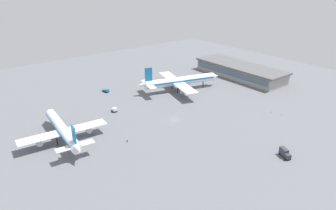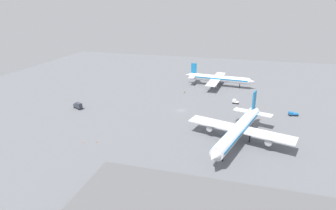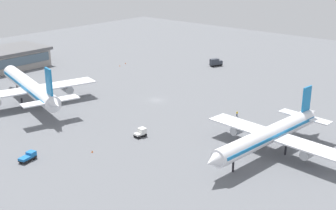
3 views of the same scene
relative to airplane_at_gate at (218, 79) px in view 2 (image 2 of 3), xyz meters
name	(u,v)px [view 2 (image 2 of 3)]	position (x,y,z in m)	size (l,w,h in m)	color
ground	(181,110)	(-13.46, -49.61, -5.04)	(288.00, 288.00, 0.00)	slate
airplane_at_gate	(218,79)	(0.00, 0.00, 0.00)	(45.59, 36.69, 13.87)	white
airplane_taxiing	(239,129)	(16.41, -77.84, 0.81)	(42.50, 51.98, 16.10)	white
pushback_tractor	(293,114)	(40.95, -41.67, -4.07)	(4.72, 3.04, 1.90)	black
catering_truck	(78,106)	(-65.18, -61.62, -3.35)	(5.89, 4.04, 3.30)	black
baggage_tug	(235,101)	(12.71, -31.43, -3.89)	(3.38, 2.50, 2.30)	black
ground_crew_worker	(185,92)	(-17.77, -20.35, -4.19)	(0.56, 0.48, 1.67)	#1E2338
safety_cone_near_gate	(96,142)	(-37.54, -92.92, -4.74)	(0.44, 0.44, 0.60)	#EA590C
safety_cone_mid_apron	(83,142)	(-42.51, -94.50, -4.74)	(0.44, 0.44, 0.60)	#EA590C
safety_cone_far_side	(264,107)	(28.09, -33.51, -4.74)	(0.44, 0.44, 0.60)	#EA590C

